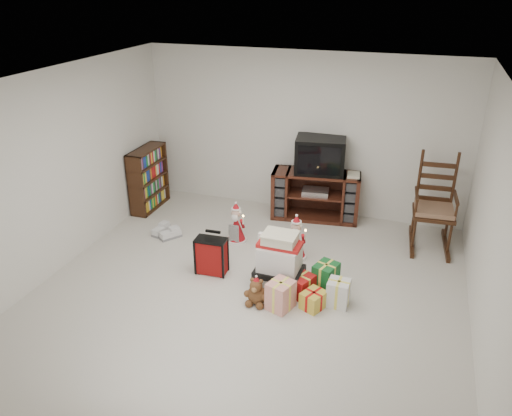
{
  "coord_description": "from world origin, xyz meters",
  "views": [
    {
      "loc": [
        1.68,
        -4.75,
        3.46
      ],
      "look_at": [
        -0.12,
        0.6,
        0.82
      ],
      "focal_mm": 35.0,
      "sensor_mm": 36.0,
      "label": 1
    }
  ],
  "objects_px": {
    "bookshelf": "(149,180)",
    "santa_figurine": "(296,242)",
    "tv_stand": "(315,195)",
    "teddy_bear": "(257,293)",
    "rocking_chair": "(433,213)",
    "crt_television": "(320,155)",
    "sneaker_pair": "(166,232)",
    "gift_pile": "(279,264)",
    "red_suitcase": "(211,256)",
    "mrs_claus_figurine": "(236,227)",
    "gift_cluster": "(313,291)"
  },
  "relations": [
    {
      "from": "gift_pile",
      "to": "red_suitcase",
      "type": "distance_m",
      "value": 0.9
    },
    {
      "from": "bookshelf",
      "to": "mrs_claus_figurine",
      "type": "relative_size",
      "value": 1.66
    },
    {
      "from": "tv_stand",
      "to": "gift_pile",
      "type": "height_order",
      "value": "tv_stand"
    },
    {
      "from": "bookshelf",
      "to": "sneaker_pair",
      "type": "height_order",
      "value": "bookshelf"
    },
    {
      "from": "rocking_chair",
      "to": "gift_pile",
      "type": "relative_size",
      "value": 1.92
    },
    {
      "from": "tv_stand",
      "to": "teddy_bear",
      "type": "distance_m",
      "value": 2.46
    },
    {
      "from": "teddy_bear",
      "to": "gift_cluster",
      "type": "relative_size",
      "value": 0.37
    },
    {
      "from": "gift_pile",
      "to": "santa_figurine",
      "type": "distance_m",
      "value": 0.74
    },
    {
      "from": "sneaker_pair",
      "to": "tv_stand",
      "type": "bearing_deg",
      "value": 55.54
    },
    {
      "from": "rocking_chair",
      "to": "sneaker_pair",
      "type": "relative_size",
      "value": 3.07
    },
    {
      "from": "gift_pile",
      "to": "gift_cluster",
      "type": "bearing_deg",
      "value": -18.09
    },
    {
      "from": "red_suitcase",
      "to": "gift_pile",
      "type": "bearing_deg",
      "value": -4.58
    },
    {
      "from": "teddy_bear",
      "to": "mrs_claus_figurine",
      "type": "relative_size",
      "value": 0.55
    },
    {
      "from": "bookshelf",
      "to": "sneaker_pair",
      "type": "distance_m",
      "value": 1.17
    },
    {
      "from": "red_suitcase",
      "to": "crt_television",
      "type": "distance_m",
      "value": 2.37
    },
    {
      "from": "teddy_bear",
      "to": "crt_television",
      "type": "height_order",
      "value": "crt_television"
    },
    {
      "from": "teddy_bear",
      "to": "sneaker_pair",
      "type": "distance_m",
      "value": 2.13
    },
    {
      "from": "teddy_bear",
      "to": "crt_television",
      "type": "xyz_separation_m",
      "value": [
        0.17,
        2.48,
        0.88
      ]
    },
    {
      "from": "bookshelf",
      "to": "rocking_chair",
      "type": "height_order",
      "value": "rocking_chair"
    },
    {
      "from": "bookshelf",
      "to": "crt_television",
      "type": "bearing_deg",
      "value": 10.76
    },
    {
      "from": "tv_stand",
      "to": "crt_television",
      "type": "xyz_separation_m",
      "value": [
        0.03,
        0.03,
        0.65
      ]
    },
    {
      "from": "tv_stand",
      "to": "santa_figurine",
      "type": "height_order",
      "value": "tv_stand"
    },
    {
      "from": "tv_stand",
      "to": "bookshelf",
      "type": "distance_m",
      "value": 2.68
    },
    {
      "from": "rocking_chair",
      "to": "sneaker_pair",
      "type": "height_order",
      "value": "rocking_chair"
    },
    {
      "from": "tv_stand",
      "to": "mrs_claus_figurine",
      "type": "distance_m",
      "value": 1.43
    },
    {
      "from": "gift_cluster",
      "to": "crt_television",
      "type": "xyz_separation_m",
      "value": [
        -0.44,
        2.23,
        0.89
      ]
    },
    {
      "from": "crt_television",
      "to": "bookshelf",
      "type": "bearing_deg",
      "value": -177.54
    },
    {
      "from": "red_suitcase",
      "to": "mrs_claus_figurine",
      "type": "distance_m",
      "value": 0.88
    },
    {
      "from": "sneaker_pair",
      "to": "gift_cluster",
      "type": "bearing_deg",
      "value": 1.09
    },
    {
      "from": "red_suitcase",
      "to": "santa_figurine",
      "type": "distance_m",
      "value": 1.16
    },
    {
      "from": "rocking_chair",
      "to": "red_suitcase",
      "type": "distance_m",
      "value": 3.13
    },
    {
      "from": "rocking_chair",
      "to": "mrs_claus_figurine",
      "type": "height_order",
      "value": "rocking_chair"
    },
    {
      "from": "crt_television",
      "to": "gift_pile",
      "type": "bearing_deg",
      "value": -98.99
    },
    {
      "from": "sneaker_pair",
      "to": "rocking_chair",
      "type": "bearing_deg",
      "value": 36.94
    },
    {
      "from": "tv_stand",
      "to": "bookshelf",
      "type": "bearing_deg",
      "value": -177.36
    },
    {
      "from": "bookshelf",
      "to": "crt_television",
      "type": "distance_m",
      "value": 2.77
    },
    {
      "from": "rocking_chair",
      "to": "santa_figurine",
      "type": "relative_size",
      "value": 2.17
    },
    {
      "from": "gift_pile",
      "to": "santa_figurine",
      "type": "height_order",
      "value": "gift_pile"
    },
    {
      "from": "bookshelf",
      "to": "teddy_bear",
      "type": "bearing_deg",
      "value": -38.36
    },
    {
      "from": "bookshelf",
      "to": "mrs_claus_figurine",
      "type": "bearing_deg",
      "value": -20.19
    },
    {
      "from": "gift_pile",
      "to": "red_suitcase",
      "type": "xyz_separation_m",
      "value": [
        -0.9,
        0.03,
        -0.07
      ]
    },
    {
      "from": "teddy_bear",
      "to": "gift_pile",
      "type": "bearing_deg",
      "value": 70.52
    },
    {
      "from": "crt_television",
      "to": "red_suitcase",
      "type": "bearing_deg",
      "value": -122.75
    },
    {
      "from": "teddy_bear",
      "to": "rocking_chair",
      "type": "bearing_deg",
      "value": 49.07
    },
    {
      "from": "rocking_chair",
      "to": "gift_cluster",
      "type": "distance_m",
      "value": 2.3
    },
    {
      "from": "bookshelf",
      "to": "santa_figurine",
      "type": "height_order",
      "value": "bookshelf"
    },
    {
      "from": "red_suitcase",
      "to": "santa_figurine",
      "type": "bearing_deg",
      "value": 34.83
    },
    {
      "from": "red_suitcase",
      "to": "sneaker_pair",
      "type": "height_order",
      "value": "red_suitcase"
    },
    {
      "from": "gift_pile",
      "to": "sneaker_pair",
      "type": "relative_size",
      "value": 1.6
    },
    {
      "from": "santa_figurine",
      "to": "gift_cluster",
      "type": "relative_size",
      "value": 0.7
    }
  ]
}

